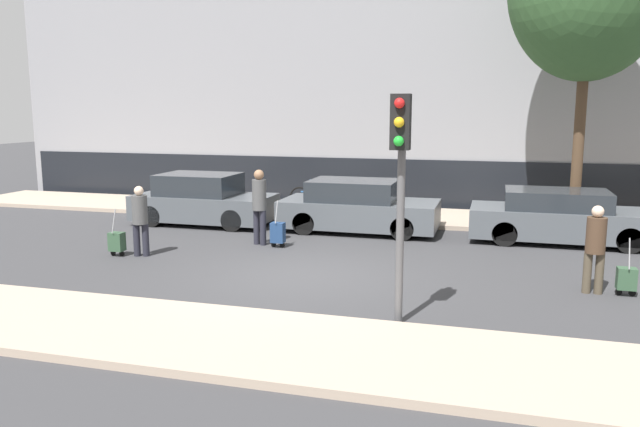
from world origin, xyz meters
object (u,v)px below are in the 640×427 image
at_px(parked_car_0, 203,201).
at_px(pedestrian_left, 140,217).
at_px(trolley_center, 278,233).
at_px(parked_car_2, 561,218).
at_px(parked_car_1, 358,207).
at_px(pedestrian_center, 259,202).
at_px(trolley_right, 626,279).
at_px(traffic_light, 400,163).
at_px(trolley_left, 117,242).
at_px(pedestrian_right, 595,244).
at_px(parked_bicycle, 316,198).

height_order(parked_car_0, pedestrian_left, pedestrian_left).
height_order(parked_car_0, trolley_center, parked_car_0).
bearing_deg(parked_car_2, trolley_center, -159.53).
xyz_separation_m(parked_car_0, parked_car_1, (4.50, 0.14, -0.02)).
distance_m(pedestrian_center, trolley_right, 8.10).
distance_m(parked_car_0, traffic_light, 9.81).
relative_size(pedestrian_left, trolley_left, 1.47).
bearing_deg(trolley_right, traffic_light, -144.03).
distance_m(parked_car_1, pedestrian_right, 6.91).
bearing_deg(parked_bicycle, trolley_right, -41.42).
height_order(parked_car_2, pedestrian_left, pedestrian_left).
bearing_deg(pedestrian_center, traffic_light, 148.37).
bearing_deg(trolley_right, parked_bicycle, 138.58).
relative_size(parked_car_2, traffic_light, 1.27).
height_order(trolley_center, traffic_light, traffic_light).
xyz_separation_m(trolley_center, parked_bicycle, (-0.47, 4.85, 0.13)).
relative_size(parked_car_0, pedestrian_left, 2.48).
relative_size(trolley_left, trolley_right, 1.03).
bearing_deg(parked_car_2, parked_car_1, 179.82).
xyz_separation_m(trolley_center, traffic_light, (3.59, -4.62, 2.14)).
bearing_deg(parked_bicycle, parked_car_0, -136.04).
xyz_separation_m(parked_car_2, pedestrian_left, (-9.18, -4.11, 0.27)).
bearing_deg(parked_car_0, trolley_left, -91.12).
xyz_separation_m(traffic_light, parked_bicycle, (-4.06, 9.47, -2.01)).
relative_size(parked_car_1, pedestrian_left, 2.63).
xyz_separation_m(pedestrian_left, traffic_light, (6.24, -2.95, 1.61)).
distance_m(parked_car_0, pedestrian_left, 4.02).
bearing_deg(traffic_light, parked_car_2, 67.37).
relative_size(pedestrian_left, parked_bicycle, 0.90).
height_order(pedestrian_center, trolley_right, pedestrian_center).
relative_size(trolley_right, traffic_light, 0.30).
bearing_deg(parked_car_1, trolley_center, -119.69).
relative_size(traffic_light, parked_bicycle, 1.97).
xyz_separation_m(trolley_right, traffic_light, (-3.66, -2.66, 2.19)).
relative_size(trolley_left, pedestrian_center, 0.59).
distance_m(parked_car_1, trolley_right, 7.34).
distance_m(parked_car_1, trolley_center, 2.84).
relative_size(parked_car_2, pedestrian_center, 2.42).
bearing_deg(pedestrian_right, pedestrian_center, -16.65).
xyz_separation_m(pedestrian_center, pedestrian_right, (7.23, -2.13, -0.15)).
xyz_separation_m(pedestrian_left, parked_bicycle, (2.18, 6.52, -0.40)).
height_order(pedestrian_center, traffic_light, traffic_light).
relative_size(trolley_center, trolley_right, 1.09).
distance_m(parked_car_1, pedestrian_center, 3.02).
bearing_deg(parked_car_1, parked_car_0, -178.17).
relative_size(parked_car_0, parked_bicycle, 2.22).
distance_m(parked_car_1, traffic_light, 7.63).
distance_m(parked_car_0, trolley_center, 3.88).
height_order(pedestrian_left, trolley_right, pedestrian_left).
distance_m(parked_car_2, trolley_right, 4.47).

